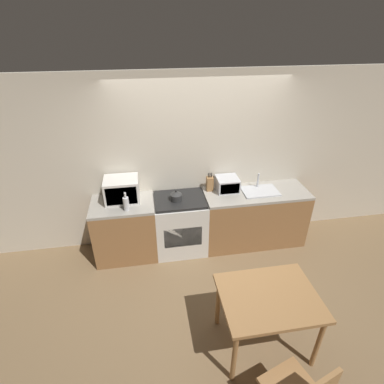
{
  "coord_description": "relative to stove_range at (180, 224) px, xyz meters",
  "views": [
    {
      "loc": [
        -0.77,
        -2.86,
        3.13
      ],
      "look_at": [
        -0.18,
        0.7,
        1.05
      ],
      "focal_mm": 28.0,
      "sensor_mm": 36.0,
      "label": 1
    }
  ],
  "objects": [
    {
      "name": "ground_plane",
      "position": [
        0.34,
        -0.79,
        -0.45
      ],
      "size": [
        16.0,
        16.0,
        0.0
      ],
      "primitive_type": "plane",
      "color": "brown"
    },
    {
      "name": "wall_back",
      "position": [
        0.34,
        0.34,
        0.85
      ],
      "size": [
        10.0,
        0.06,
        2.6
      ],
      "color": "beige",
      "rests_on": "ground_plane"
    },
    {
      "name": "counter_left_run",
      "position": [
        -0.82,
        0.0,
        0.0
      ],
      "size": [
        0.88,
        0.62,
        0.9
      ],
      "color": "olive",
      "rests_on": "ground_plane"
    },
    {
      "name": "counter_right_run",
      "position": [
        1.16,
        0.0,
        0.0
      ],
      "size": [
        1.57,
        0.62,
        0.9
      ],
      "color": "olive",
      "rests_on": "ground_plane"
    },
    {
      "name": "stove_range",
      "position": [
        0.0,
        0.0,
        0.0
      ],
      "size": [
        0.75,
        0.62,
        0.9
      ],
      "color": "silver",
      "rests_on": "ground_plane"
    },
    {
      "name": "kettle",
      "position": [
        -0.05,
        -0.03,
        0.52
      ],
      "size": [
        0.17,
        0.17,
        0.16
      ],
      "color": "#2D2D2D",
      "rests_on": "stove_range"
    },
    {
      "name": "microwave",
      "position": [
        -0.8,
        0.1,
        0.62
      ],
      "size": [
        0.47,
        0.38,
        0.33
      ],
      "color": "silver",
      "rests_on": "counter_left_run"
    },
    {
      "name": "bottle",
      "position": [
        -0.74,
        -0.17,
        0.56
      ],
      "size": [
        0.08,
        0.08,
        0.27
      ],
      "color": "silver",
      "rests_on": "counter_left_run"
    },
    {
      "name": "knife_block",
      "position": [
        0.48,
        0.17,
        0.56
      ],
      "size": [
        0.1,
        0.1,
        0.29
      ],
      "color": "#9E7042",
      "rests_on": "counter_right_run"
    },
    {
      "name": "toaster_oven",
      "position": [
        0.74,
        0.13,
        0.55
      ],
      "size": [
        0.32,
        0.31,
        0.2
      ],
      "color": "silver",
      "rests_on": "counter_right_run"
    },
    {
      "name": "sink_basin",
      "position": [
        1.21,
        0.01,
        0.47
      ],
      "size": [
        0.53,
        0.36,
        0.24
      ],
      "color": "silver",
      "rests_on": "counter_right_run"
    },
    {
      "name": "dining_table",
      "position": [
        0.67,
        -1.75,
        0.21
      ],
      "size": [
        0.98,
        0.77,
        0.75
      ],
      "color": "#9E7042",
      "rests_on": "ground_plane"
    }
  ]
}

